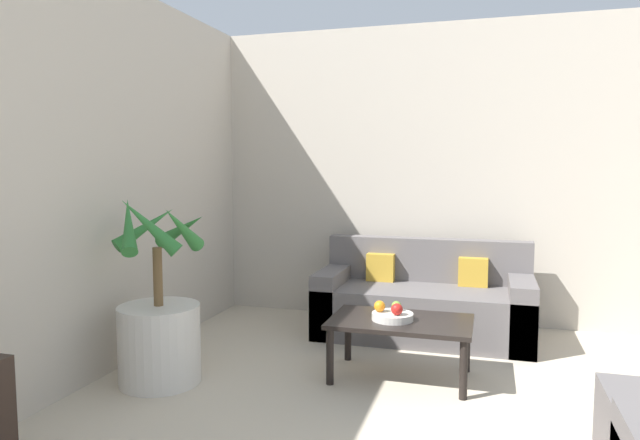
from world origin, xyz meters
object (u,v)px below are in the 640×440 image
(sofa_loveseat, at_px, (423,304))
(orange_fruit, at_px, (380,306))
(coffee_table, at_px, (401,327))
(apple_red, at_px, (397,309))
(potted_palm, at_px, (159,328))
(apple_green, at_px, (396,306))
(fruit_bowl, at_px, (393,316))

(sofa_loveseat, height_order, orange_fruit, sofa_loveseat)
(sofa_loveseat, distance_m, orange_fruit, 1.07)
(coffee_table, bearing_deg, apple_red, -101.64)
(sofa_loveseat, height_order, apple_red, sofa_loveseat)
(potted_palm, distance_m, apple_green, 1.58)
(sofa_loveseat, bearing_deg, apple_red, -92.97)
(fruit_bowl, height_order, orange_fruit, orange_fruit)
(apple_green, bearing_deg, orange_fruit, -151.28)
(sofa_loveseat, bearing_deg, potted_palm, -135.19)
(potted_palm, height_order, coffee_table, potted_palm)
(coffee_table, relative_size, apple_green, 14.13)
(apple_red, bearing_deg, apple_green, 100.42)
(orange_fruit, bearing_deg, coffee_table, 9.57)
(potted_palm, bearing_deg, apple_green, 20.89)
(apple_red, height_order, orange_fruit, apple_red)
(sofa_loveseat, height_order, fruit_bowl, sofa_loveseat)
(coffee_table, bearing_deg, fruit_bowl, -149.64)
(potted_palm, xyz_separation_m, orange_fruit, (1.37, 0.51, 0.12))
(potted_palm, xyz_separation_m, apple_red, (1.49, 0.45, 0.12))
(coffee_table, bearing_deg, sofa_loveseat, 87.70)
(potted_palm, xyz_separation_m, sofa_loveseat, (1.55, 1.54, -0.09))
(apple_green, height_order, orange_fruit, orange_fruit)
(apple_red, height_order, apple_green, apple_red)
(coffee_table, height_order, apple_green, apple_green)
(potted_palm, distance_m, orange_fruit, 1.47)
(fruit_bowl, xyz_separation_m, apple_green, (0.02, 0.06, 0.06))
(coffee_table, xyz_separation_m, orange_fruit, (-0.14, -0.02, 0.14))
(sofa_loveseat, relative_size, apple_red, 22.41)
(apple_red, bearing_deg, sofa_loveseat, 87.03)
(potted_palm, height_order, orange_fruit, potted_palm)
(potted_palm, bearing_deg, fruit_bowl, 18.89)
(apple_green, xyz_separation_m, orange_fruit, (-0.10, -0.06, 0.00))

